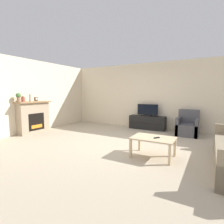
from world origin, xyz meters
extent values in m
plane|color=tan|center=(0.00, 0.00, 0.00)|extent=(24.00, 24.00, 0.00)
cube|color=beige|center=(0.00, 2.69, 1.35)|extent=(12.00, 0.06, 2.70)
cube|color=beige|center=(-3.61, 0.00, 1.35)|extent=(0.06, 12.00, 2.70)
cube|color=tan|center=(-3.41, -0.30, 0.56)|extent=(0.34, 1.16, 1.12)
cube|color=black|center=(-3.24, -0.30, 0.43)|extent=(0.01, 0.64, 0.62)
cube|color=orange|center=(-3.23, -0.30, 0.26)|extent=(0.01, 0.45, 0.12)
cube|color=#93704C|center=(-3.38, -0.30, 1.14)|extent=(0.46, 1.28, 0.05)
cylinder|color=#994C3D|center=(-3.39, -0.68, 1.25)|extent=(0.12, 0.12, 0.16)
sphere|color=#994C3D|center=(-3.39, -0.68, 1.34)|extent=(0.06, 0.06, 0.06)
cylinder|color=beige|center=(-3.39, -0.39, 1.29)|extent=(0.09, 0.09, 0.25)
sphere|color=beige|center=(-3.39, -0.39, 1.43)|extent=(0.05, 0.05, 0.05)
cube|color=brown|center=(-3.39, -0.17, 1.24)|extent=(0.07, 0.11, 0.15)
cylinder|color=white|center=(-3.35, -0.17, 1.25)|extent=(0.00, 0.08, 0.08)
cylinder|color=#936B4C|center=(-3.39, -0.84, 1.24)|extent=(0.12, 0.12, 0.15)
sphere|color=#477038|center=(-3.39, -0.84, 1.39)|extent=(0.16, 0.16, 0.16)
cube|color=black|center=(0.03, 2.42, 0.27)|extent=(1.45, 0.41, 0.54)
cube|color=black|center=(0.03, 2.21, 0.27)|extent=(1.42, 0.01, 0.01)
cube|color=black|center=(0.03, 2.42, 0.56)|extent=(0.30, 0.18, 0.04)
cube|color=black|center=(0.03, 2.42, 0.80)|extent=(0.85, 0.03, 0.44)
cube|color=black|center=(0.03, 2.40, 0.80)|extent=(0.79, 0.01, 0.40)
cube|color=#4C4C51|center=(1.58, 2.09, 0.20)|extent=(0.70, 0.76, 0.40)
cube|color=#4C4C51|center=(1.58, 2.40, 0.64)|extent=(0.70, 0.14, 0.48)
cube|color=#4C4C51|center=(1.28, 2.09, 0.31)|extent=(0.10, 0.76, 0.62)
cube|color=#4C4C51|center=(1.88, 2.09, 0.31)|extent=(0.10, 0.76, 0.62)
cube|color=#CCB289|center=(1.15, -0.53, 0.44)|extent=(0.95, 0.65, 0.03)
cube|color=#CCB289|center=(0.72, -0.82, 0.21)|extent=(0.05, 0.05, 0.43)
cube|color=#CCB289|center=(1.59, -0.82, 0.21)|extent=(0.05, 0.05, 0.43)
cube|color=#CCB289|center=(0.72, -0.25, 0.21)|extent=(0.05, 0.05, 0.43)
cube|color=#CCB289|center=(1.59, -0.25, 0.21)|extent=(0.05, 0.05, 0.43)
cube|color=black|center=(1.24, -0.56, 0.47)|extent=(0.12, 0.15, 0.02)
camera|label=1|loc=(2.28, -4.38, 1.46)|focal=28.00mm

